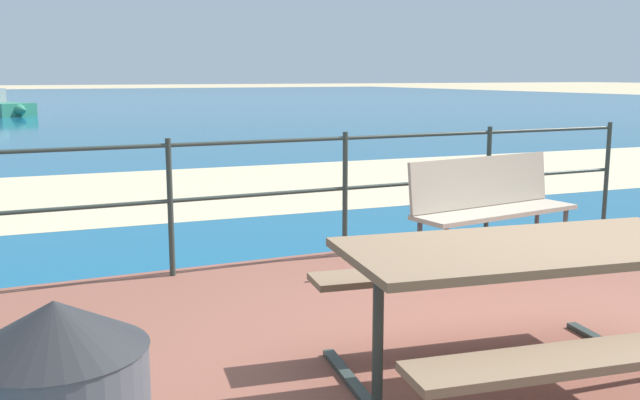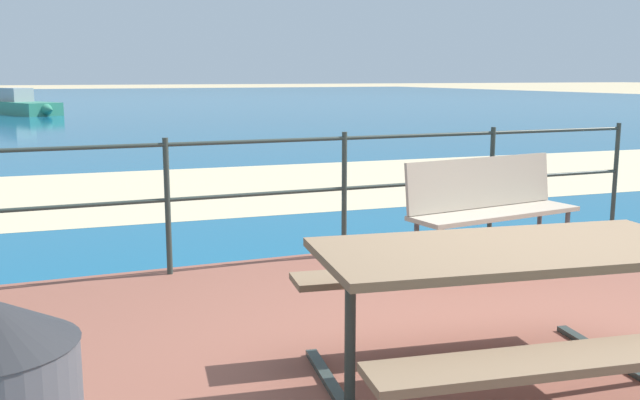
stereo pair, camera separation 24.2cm
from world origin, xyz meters
The scene contains 7 objects.
ground_plane centered at (0.00, 0.00, 0.00)m, with size 240.00×240.00×0.00m, color tan.
patio_paving centered at (0.00, 0.00, 0.03)m, with size 6.40×5.20×0.06m, color brown.
sea_water centered at (0.00, 40.00, 0.01)m, with size 90.00×90.00×0.01m, color #145B84.
beach_strip centered at (0.00, 6.77, 0.01)m, with size 54.00×4.40×0.01m, color beige.
picnic_table centered at (-0.40, -0.35, 0.65)m, with size 1.99×1.75×0.75m.
park_bench centered at (0.96, 1.73, 0.58)m, with size 1.53×0.62×0.86m.
railing_fence centered at (0.00, 2.43, 0.73)m, with size 5.94×0.04×1.05m.
Camera 1 is at (-2.64, -2.86, 1.58)m, focal length 40.05 mm.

